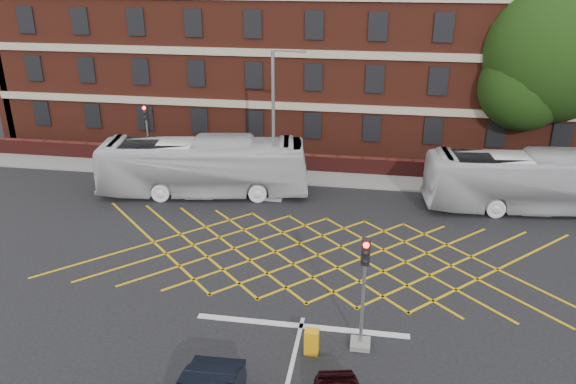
% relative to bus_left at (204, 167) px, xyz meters
% --- Properties ---
extents(ground, '(120.00, 120.00, 0.00)m').
position_rel_bus_left_xyz_m(ground, '(7.36, -8.31, -1.67)').
color(ground, black).
rests_on(ground, ground).
extents(victorian_building, '(51.00, 12.17, 20.40)m').
position_rel_bus_left_xyz_m(victorian_building, '(7.61, 13.69, 6.17)').
color(victorian_building, '#5C2317').
rests_on(victorian_building, ground).
extents(boundary_wall, '(56.00, 0.50, 1.10)m').
position_rel_bus_left_xyz_m(boundary_wall, '(7.36, 4.69, -1.12)').
color(boundary_wall, '#471513').
rests_on(boundary_wall, ground).
extents(far_pavement, '(60.00, 3.00, 0.12)m').
position_rel_bus_left_xyz_m(far_pavement, '(7.36, 3.69, -1.61)').
color(far_pavement, slate).
rests_on(far_pavement, ground).
extents(box_junction_hatching, '(8.22, 8.22, 0.02)m').
position_rel_bus_left_xyz_m(box_junction_hatching, '(7.36, -6.31, -1.66)').
color(box_junction_hatching, '#CC990C').
rests_on(box_junction_hatching, ground).
extents(stop_line, '(8.00, 0.30, 0.02)m').
position_rel_bus_left_xyz_m(stop_line, '(7.36, -11.81, -1.66)').
color(stop_line, silver).
rests_on(stop_line, ground).
extents(bus_left, '(12.26, 4.60, 3.33)m').
position_rel_bus_left_xyz_m(bus_left, '(0.00, 0.00, 0.00)').
color(bus_left, silver).
rests_on(bus_left, ground).
extents(bus_right, '(11.87, 3.92, 3.24)m').
position_rel_bus_left_xyz_m(bus_right, '(18.28, 0.73, -0.04)').
color(bus_right, silver).
rests_on(bus_right, ground).
extents(deciduous_tree, '(8.60, 8.60, 11.61)m').
position_rel_bus_left_xyz_m(deciduous_tree, '(19.99, 8.22, 5.05)').
color(deciduous_tree, black).
rests_on(deciduous_tree, ground).
extents(traffic_light_near, '(0.70, 0.70, 4.27)m').
position_rel_bus_left_xyz_m(traffic_light_near, '(9.59, -12.63, 0.10)').
color(traffic_light_near, slate).
rests_on(traffic_light_near, ground).
extents(traffic_light_far, '(0.70, 0.70, 4.27)m').
position_rel_bus_left_xyz_m(traffic_light_far, '(-4.68, 3.33, 0.10)').
color(traffic_light_far, slate).
rests_on(traffic_light_far, ground).
extents(street_lamp, '(2.25, 1.00, 8.40)m').
position_rel_bus_left_xyz_m(street_lamp, '(4.19, -0.05, 1.18)').
color(street_lamp, slate).
rests_on(street_lamp, ground).
extents(direction_signs, '(1.10, 0.16, 2.20)m').
position_rel_bus_left_xyz_m(direction_signs, '(-5.85, 3.26, -0.29)').
color(direction_signs, gray).
rests_on(direction_signs, ground).
extents(utility_cabinet, '(0.48, 0.39, 0.93)m').
position_rel_bus_left_xyz_m(utility_cabinet, '(7.93, -13.27, -1.20)').
color(utility_cabinet, orange).
rests_on(utility_cabinet, ground).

